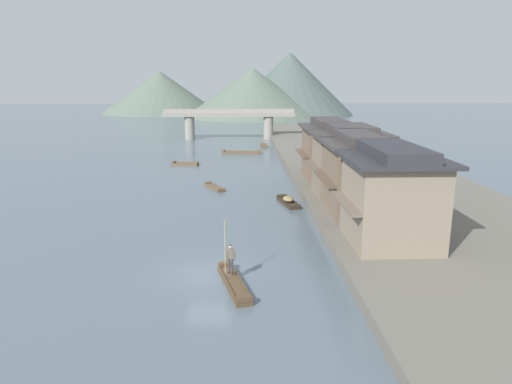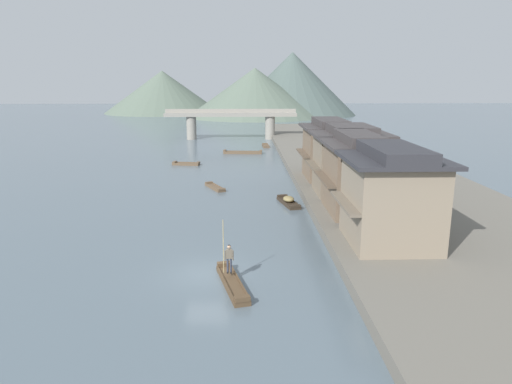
% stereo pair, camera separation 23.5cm
% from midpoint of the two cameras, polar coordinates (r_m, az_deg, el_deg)
% --- Properties ---
extents(ground_plane, '(400.00, 400.00, 0.00)m').
position_cam_midpoint_polar(ground_plane, '(27.05, -5.79, -9.93)').
color(ground_plane, slate).
extents(riverbank_right, '(18.00, 110.00, 0.75)m').
position_cam_midpoint_polar(riverbank_right, '(57.61, 13.02, 2.83)').
color(riverbank_right, '#6B665B').
rests_on(riverbank_right, ground).
extents(boat_foreground_poled, '(1.95, 4.93, 0.51)m').
position_cam_midpoint_polar(boat_foreground_poled, '(25.32, -2.65, -11.17)').
color(boat_foreground_poled, brown).
rests_on(boat_foreground_poled, ground).
extents(boatman_person, '(0.57, 0.26, 3.04)m').
position_cam_midpoint_polar(boatman_person, '(25.44, -3.10, -7.75)').
color(boatman_person, black).
rests_on(boatman_person, boat_foreground_poled).
extents(boat_moored_nearest, '(2.34, 3.80, 0.35)m').
position_cam_midpoint_polar(boat_moored_nearest, '(47.53, -4.91, 0.58)').
color(boat_moored_nearest, brown).
rests_on(boat_moored_nearest, ground).
extents(boat_moored_second, '(3.65, 1.73, 0.42)m').
position_cam_midpoint_polar(boat_moored_second, '(61.27, -8.46, 3.44)').
color(boat_moored_second, brown).
rests_on(boat_moored_second, ground).
extents(boat_moored_third, '(1.87, 4.15, 0.74)m').
position_cam_midpoint_polar(boat_moored_third, '(41.40, 4.18, -1.15)').
color(boat_moored_third, '#33281E').
rests_on(boat_moored_third, ground).
extents(boat_moored_far, '(5.88, 1.53, 0.56)m').
position_cam_midpoint_polar(boat_moored_far, '(70.06, -1.55, 4.87)').
color(boat_moored_far, brown).
rests_on(boat_moored_far, ground).
extents(boat_midriver_drifting, '(1.14, 3.65, 0.37)m').
position_cam_midpoint_polar(boat_midriver_drifting, '(77.56, 1.28, 5.68)').
color(boat_midriver_drifting, brown).
rests_on(boat_midriver_drifting, ground).
extents(house_waterfront_nearest, '(6.21, 6.72, 6.14)m').
position_cam_midpoint_polar(house_waterfront_nearest, '(29.93, 16.45, -0.52)').
color(house_waterfront_nearest, gray).
rests_on(house_waterfront_nearest, riverbank_right).
extents(house_waterfront_second, '(5.37, 6.89, 6.14)m').
position_cam_midpoint_polar(house_waterfront_second, '(36.55, 12.39, 2.21)').
color(house_waterfront_second, '#75604C').
rests_on(house_waterfront_second, riverbank_right).
extents(house_waterfront_tall, '(7.11, 5.85, 6.14)m').
position_cam_midpoint_polar(house_waterfront_tall, '(42.59, 11.57, 3.84)').
color(house_waterfront_tall, '#7F705B').
rests_on(house_waterfront_tall, riverbank_right).
extents(house_waterfront_narrow, '(5.93, 6.89, 6.14)m').
position_cam_midpoint_polar(house_waterfront_narrow, '(49.13, 9.08, 5.20)').
color(house_waterfront_narrow, '#75604C').
rests_on(house_waterfront_narrow, riverbank_right).
extents(stone_bridge, '(24.39, 2.40, 5.53)m').
position_cam_midpoint_polar(stone_bridge, '(87.32, -3.04, 8.84)').
color(stone_bridge, gray).
rests_on(stone_bridge, ground).
extents(hill_far_west, '(39.03, 39.03, 13.87)m').
position_cam_midpoint_polar(hill_far_west, '(163.30, -11.32, 11.96)').
color(hill_far_west, '#5B6B5B').
rests_on(hill_far_west, ground).
extents(hill_far_centre, '(41.14, 41.14, 14.35)m').
position_cam_midpoint_polar(hill_far_centre, '(142.36, -0.07, 12.11)').
color(hill_far_centre, '#5B6B5B').
rests_on(hill_far_centre, ground).
extents(hill_far_east, '(40.42, 40.42, 19.34)m').
position_cam_midpoint_polar(hill_far_east, '(151.50, 4.50, 13.11)').
color(hill_far_east, '#4C5B56').
rests_on(hill_far_east, ground).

